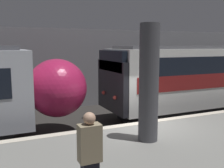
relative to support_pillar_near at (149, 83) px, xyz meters
name	(u,v)px	position (x,y,z in m)	size (l,w,h in m)	color
ground_plane	(137,149)	(0.62, 1.65, -2.65)	(120.00, 120.00, 0.00)	#282623
platform	(177,160)	(0.62, -0.58, -2.15)	(40.00, 4.45, 1.01)	slate
station_rear_barrier	(78,68)	(0.62, 8.92, -0.32)	(50.00, 0.15, 4.66)	gray
support_pillar_near	(149,83)	(0.00, 0.00, 0.00)	(0.55, 0.55, 3.29)	#47474C
person_waiting	(90,156)	(-2.50, -2.17, -0.81)	(0.38, 0.24, 1.60)	black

